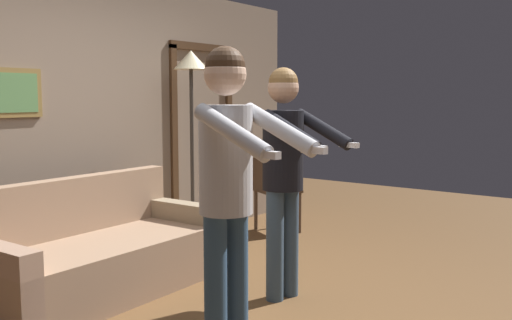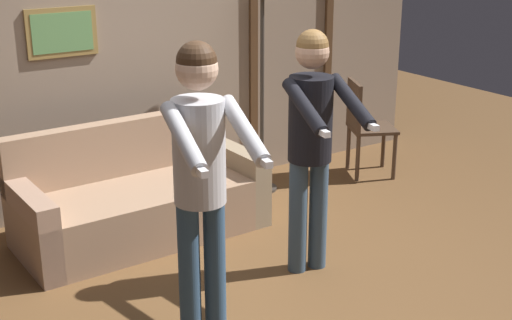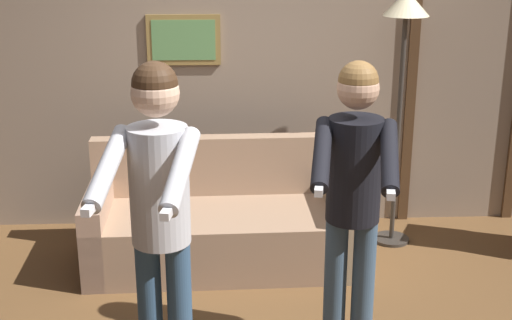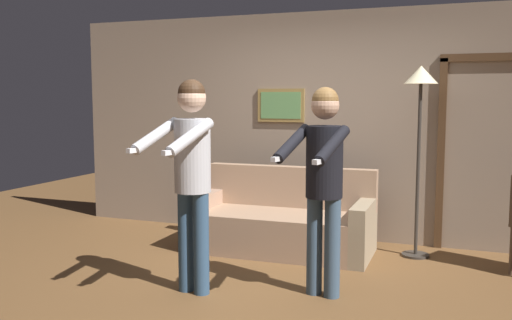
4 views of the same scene
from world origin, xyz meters
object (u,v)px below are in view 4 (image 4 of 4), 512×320
Objects in this scene: person_standing_left at (191,164)px; person_standing_right at (323,171)px; couch at (282,225)px; torchiere_lamp at (420,98)px.

person_standing_left reaches higher than person_standing_right.
couch is 1.62m from person_standing_right.
person_standing_right is at bearing -112.11° from torchiere_lamp.
person_standing_right is (-0.61, -1.50, -0.58)m from torchiere_lamp.
torchiere_lamp is (1.36, 0.28, 1.35)m from couch.
person_standing_left is at bearing -132.16° from torchiere_lamp.
person_standing_right is at bearing -58.29° from couch.
couch is 1.93m from torchiere_lamp.
person_standing_left reaches higher than couch.
person_standing_left is 1.04× the size of person_standing_right.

